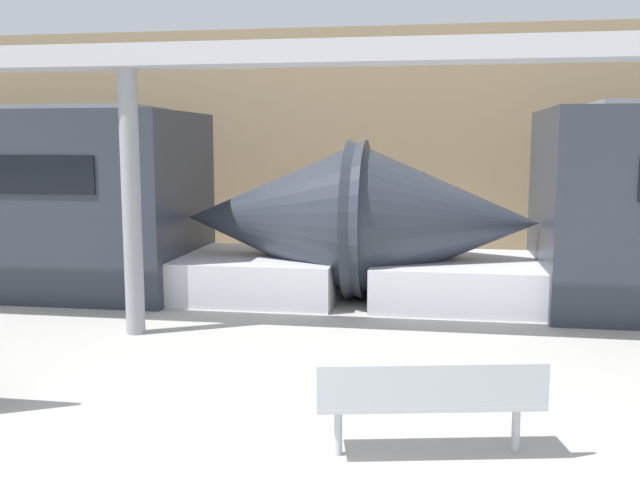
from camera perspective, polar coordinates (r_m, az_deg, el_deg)
name	(u,v)px	position (r m, az deg, el deg)	size (l,w,h in m)	color
station_wall	(368,146)	(15.45, 3.85, 7.47)	(56.00, 0.20, 5.00)	#9E8460
bench_near	(430,397)	(6.03, 8.80, -12.33)	(1.92, 0.81, 0.83)	#ADB2B7
support_column_near	(131,204)	(9.83, -14.85, 2.81)	(0.25, 0.25, 3.54)	gray
canopy_beam	(126,57)	(9.86, -15.24, 13.94)	(28.00, 0.60, 0.28)	#B7B7BC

